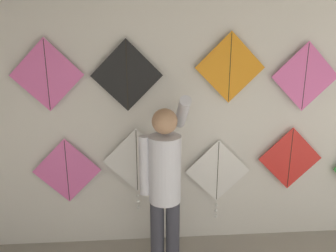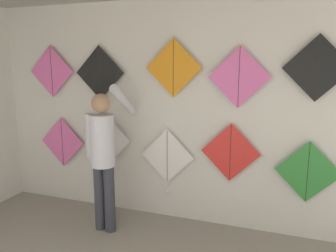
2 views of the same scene
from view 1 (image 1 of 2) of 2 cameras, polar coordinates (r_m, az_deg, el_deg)
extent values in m
cube|color=silver|center=(3.55, 8.47, 0.98)|extent=(5.74, 0.06, 2.80)
cylinder|color=#383842|center=(3.30, -1.86, -19.04)|extent=(0.13, 0.13, 0.82)
cylinder|color=#383842|center=(3.30, 0.81, -19.08)|extent=(0.13, 0.13, 0.82)
cylinder|color=silver|center=(2.95, -0.56, -7.51)|extent=(0.29, 0.29, 0.62)
sphere|color=tan|center=(2.80, -0.59, 0.82)|extent=(0.22, 0.22, 0.22)
cylinder|color=silver|center=(2.94, -4.03, -6.85)|extent=(0.10, 0.10, 0.55)
cylinder|color=silver|center=(3.01, 2.51, 2.35)|extent=(0.10, 0.51, 0.40)
cube|color=pink|center=(3.64, -17.19, -7.48)|extent=(0.71, 0.01, 0.71)
cylinder|color=black|center=(3.64, -17.19, -7.49)|extent=(0.01, 0.01, 0.68)
cube|color=white|center=(3.51, -5.46, -6.02)|extent=(0.71, 0.01, 0.71)
cylinder|color=black|center=(3.50, -5.46, -6.04)|extent=(0.01, 0.01, 0.68)
sphere|color=white|center=(3.67, -5.29, -11.99)|extent=(0.04, 0.04, 0.04)
sphere|color=white|center=(3.70, -5.26, -12.95)|extent=(0.04, 0.04, 0.04)
sphere|color=white|center=(3.73, -5.23, -13.89)|extent=(0.04, 0.04, 0.04)
cube|color=white|center=(3.65, 8.63, -7.77)|extent=(0.71, 0.01, 0.71)
cylinder|color=black|center=(3.64, 8.63, -7.78)|extent=(0.01, 0.01, 0.68)
sphere|color=white|center=(3.82, 8.40, -13.43)|extent=(0.04, 0.04, 0.04)
sphere|color=white|center=(3.85, 8.36, -14.34)|extent=(0.04, 0.04, 0.04)
sphere|color=white|center=(3.89, 8.32, -15.23)|extent=(0.04, 0.04, 0.04)
cube|color=red|center=(3.85, 20.49, -5.35)|extent=(0.71, 0.01, 0.71)
cylinder|color=black|center=(3.85, 20.50, -5.36)|extent=(0.01, 0.01, 0.68)
cube|color=pink|center=(3.41, -20.34, 8.30)|extent=(0.71, 0.01, 0.71)
cylinder|color=black|center=(3.41, -20.35, 8.30)|extent=(0.01, 0.01, 0.68)
cube|color=black|center=(3.28, -7.18, 8.71)|extent=(0.71, 0.01, 0.71)
cylinder|color=black|center=(3.28, -7.18, 8.70)|extent=(0.01, 0.01, 0.68)
cube|color=orange|center=(3.38, 10.74, 9.95)|extent=(0.71, 0.01, 0.71)
cylinder|color=black|center=(3.38, 10.75, 9.95)|extent=(0.01, 0.01, 0.68)
cube|color=pink|center=(3.67, 22.80, 7.91)|extent=(0.71, 0.01, 0.71)
cylinder|color=black|center=(3.67, 22.81, 7.90)|extent=(0.01, 0.01, 0.68)
camera|label=2|loc=(2.24, 98.23, -9.56)|focal=35.00mm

